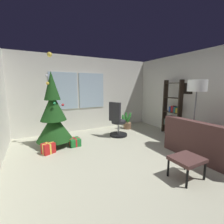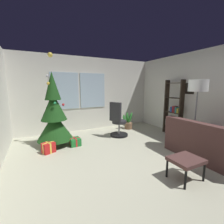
% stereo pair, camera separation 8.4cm
% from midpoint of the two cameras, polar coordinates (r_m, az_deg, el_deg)
% --- Properties ---
extents(ground_plane, '(4.86, 5.91, 0.10)m').
position_cam_midpoint_polar(ground_plane, '(3.29, 10.56, -19.80)').
color(ground_plane, '#ACAB93').
extents(wall_back_with_windows, '(4.86, 0.12, 2.56)m').
position_cam_midpoint_polar(wall_back_with_windows, '(5.55, -8.33, 6.72)').
color(wall_back_with_windows, silver).
rests_on(wall_back_with_windows, ground_plane).
extents(wall_right_with_frames, '(0.12, 5.91, 2.56)m').
position_cam_midpoint_polar(wall_right_with_frames, '(4.82, 35.40, 4.55)').
color(wall_right_with_frames, silver).
rests_on(wall_right_with_frames, ground_plane).
extents(couch, '(1.71, 1.72, 0.83)m').
position_cam_midpoint_polar(couch, '(4.10, 35.87, -10.46)').
color(couch, '#482D2A').
rests_on(couch, ground_plane).
extents(footstool, '(0.51, 0.42, 0.38)m').
position_cam_midpoint_polar(footstool, '(2.95, 26.72, -16.10)').
color(footstool, '#482D2A').
rests_on(footstool, ground_plane).
extents(holiday_tree, '(0.91, 0.91, 2.38)m').
position_cam_midpoint_polar(holiday_tree, '(4.23, -20.36, -1.31)').
color(holiday_tree, '#4C331E').
rests_on(holiday_tree, ground_plane).
extents(gift_box_red, '(0.33, 0.30, 0.25)m').
position_cam_midpoint_polar(gift_box_red, '(3.98, -22.13, -12.27)').
color(gift_box_red, red).
rests_on(gift_box_red, ground_plane).
extents(gift_box_green, '(0.28, 0.31, 0.21)m').
position_cam_midpoint_polar(gift_box_green, '(4.23, -13.17, -10.79)').
color(gift_box_green, '#1E722D').
rests_on(gift_box_green, ground_plane).
extents(office_chair, '(0.57, 0.56, 1.08)m').
position_cam_midpoint_polar(office_chair, '(4.76, 2.71, -4.21)').
color(office_chair, black).
rests_on(office_chair, ground_plane).
extents(bookshelf, '(0.18, 0.64, 1.76)m').
position_cam_midpoint_polar(bookshelf, '(5.31, 22.43, 0.38)').
color(bookshelf, '#2E241A').
rests_on(bookshelf, ground_plane).
extents(floor_lamp, '(0.44, 0.44, 1.71)m').
position_cam_midpoint_polar(floor_lamp, '(4.22, 30.01, 7.46)').
color(floor_lamp, slate).
rests_on(floor_lamp, ground_plane).
extents(potted_plant, '(0.40, 0.39, 0.63)m').
position_cam_midpoint_polar(potted_plant, '(5.69, 6.43, -3.83)').
color(potted_plant, brown).
rests_on(potted_plant, ground_plane).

